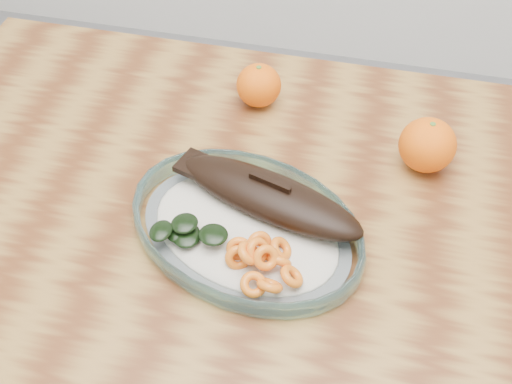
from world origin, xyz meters
The scene contains 4 objects.
dining_table centered at (0.00, 0.00, 0.65)m, with size 1.20×0.80×0.75m.
plated_meal centered at (-0.03, -0.01, 0.77)m, with size 0.75×0.75×0.08m.
orange_left centered at (-0.08, 0.26, 0.79)m, with size 0.07×0.07×0.07m, color #FF3E05.
orange_right centered at (0.18, 0.17, 0.79)m, with size 0.08×0.08×0.08m, color #FF3E05.
Camera 1 is at (0.10, -0.53, 1.41)m, focal length 45.00 mm.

